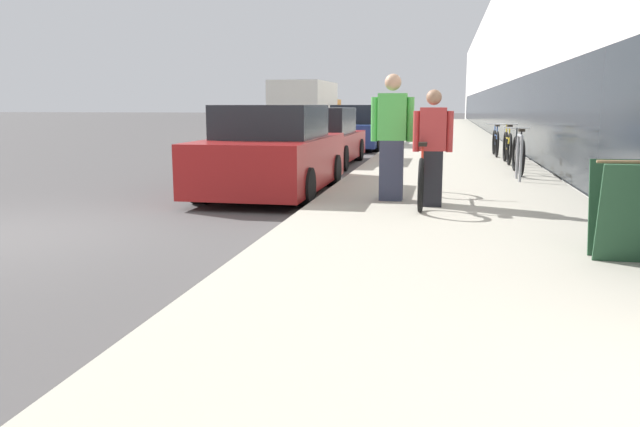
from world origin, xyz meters
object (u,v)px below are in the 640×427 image
(cruiser_bike_nearest, at_px, (518,155))
(vintage_roadster_curbside, at_px, (322,139))
(tandem_bicycle, at_px, (423,176))
(person_rider, at_px, (432,148))
(cruiser_bike_middle, at_px, (507,147))
(sandwich_board_sign, at_px, (626,210))
(cruiser_bike_farthest, at_px, (496,142))
(parked_sedan_far, at_px, (357,129))
(bike_rack_hoop, at_px, (519,152))
(parked_sedan_curbside, at_px, (272,154))
(moving_truck, at_px, (307,108))
(person_bystander, at_px, (392,138))

(cruiser_bike_nearest, relative_size, vintage_roadster_curbside, 0.39)
(tandem_bicycle, distance_m, person_rider, 0.53)
(cruiser_bike_middle, height_order, sandwich_board_sign, cruiser_bike_middle)
(person_rider, height_order, cruiser_bike_farthest, person_rider)
(cruiser_bike_nearest, distance_m, parked_sedan_far, 9.82)
(parked_sedan_far, bearing_deg, bike_rack_hoop, -66.14)
(cruiser_bike_farthest, height_order, parked_sedan_curbside, parked_sedan_curbside)
(tandem_bicycle, distance_m, sandwich_board_sign, 3.58)
(vintage_roadster_curbside, bearing_deg, person_rider, -67.76)
(bike_rack_hoop, bearing_deg, cruiser_bike_middle, 88.00)
(tandem_bicycle, bearing_deg, cruiser_bike_middle, 74.79)
(cruiser_bike_farthest, distance_m, moving_truck, 16.35)
(person_rider, bearing_deg, cruiser_bike_farthest, 80.29)
(tandem_bicycle, xyz_separation_m, cruiser_bike_middle, (1.77, 6.50, 0.01))
(cruiser_bike_nearest, height_order, moving_truck, moving_truck)
(cruiser_bike_nearest, height_order, parked_sedan_curbside, parked_sedan_curbside)
(person_bystander, bearing_deg, tandem_bicycle, -14.84)
(cruiser_bike_nearest, bearing_deg, person_bystander, -118.81)
(person_rider, distance_m, sandwich_board_sign, 3.27)
(parked_sedan_curbside, relative_size, vintage_roadster_curbside, 0.87)
(parked_sedan_far, bearing_deg, tandem_bicycle, -78.07)
(parked_sedan_curbside, bearing_deg, vintage_roadster_curbside, 91.95)
(moving_truck, bearing_deg, cruiser_bike_middle, -62.59)
(person_rider, distance_m, parked_sedan_curbside, 3.30)
(tandem_bicycle, relative_size, moving_truck, 0.34)
(person_bystander, height_order, parked_sedan_curbside, person_bystander)
(sandwich_board_sign, distance_m, moving_truck, 27.18)
(sandwich_board_sign, distance_m, vintage_roadster_curbside, 10.97)
(person_rider, bearing_deg, sandwich_board_sign, -57.01)
(person_bystander, relative_size, sandwich_board_sign, 2.02)
(cruiser_bike_farthest, bearing_deg, sandwich_board_sign, -88.89)
(cruiser_bike_farthest, xyz_separation_m, parked_sedan_curbside, (-4.30, -7.22, 0.18))
(cruiser_bike_farthest, height_order, vintage_roadster_curbside, vintage_roadster_curbside)
(sandwich_board_sign, xyz_separation_m, moving_truck, (-8.56, 25.79, 0.75))
(tandem_bicycle, bearing_deg, parked_sedan_curbside, 150.61)
(parked_sedan_far, bearing_deg, person_rider, -77.82)
(tandem_bicycle, height_order, person_bystander, person_bystander)
(person_bystander, bearing_deg, cruiser_bike_farthest, 76.06)
(person_bystander, xyz_separation_m, bike_rack_hoop, (2.11, 2.89, -0.40))
(cruiser_bike_middle, height_order, cruiser_bike_farthest, cruiser_bike_middle)
(bike_rack_hoop, bearing_deg, parked_sedan_far, 113.86)
(person_bystander, height_order, cruiser_bike_nearest, person_bystander)
(vintage_roadster_curbside, bearing_deg, cruiser_bike_middle, -4.72)
(cruiser_bike_nearest, xyz_separation_m, moving_truck, (-8.42, 18.59, 0.82))
(person_bystander, height_order, vintage_roadster_curbside, person_bystander)
(cruiser_bike_farthest, relative_size, parked_sedan_curbside, 0.42)
(bike_rack_hoop, xyz_separation_m, parked_sedan_curbside, (-4.28, -1.53, 0.03))
(parked_sedan_far, height_order, moving_truck, moving_truck)
(person_rider, xyz_separation_m, cruiser_bike_farthest, (1.54, 9.02, -0.43))
(sandwich_board_sign, xyz_separation_m, parked_sedan_curbside, (-4.53, 4.52, 0.09))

